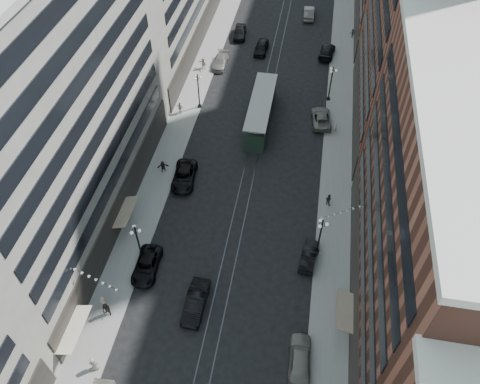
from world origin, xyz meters
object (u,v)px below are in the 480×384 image
Objects in this scene: car_9 at (240,32)px; pedestrian_5 at (163,166)px; lamppost_sw_mid at (198,90)px; car_14 at (309,13)px; car_5 at (196,302)px; car_7 at (184,176)px; car_4 at (300,358)px; streetcar at (261,112)px; car_2 at (147,266)px; pedestrian_1 at (94,364)px; pedestrian_8 at (335,127)px; lamppost_sw_far at (138,242)px; car_11 at (321,118)px; pedestrian_extra_1 at (103,302)px; pedestrian_6 at (180,108)px; pedestrian_extra_0 at (203,63)px; lamppost_se_mid at (331,83)px; car_10 at (309,256)px; lamppost_se_far at (320,236)px; pedestrian_7 at (328,199)px; car_8 at (220,62)px; car_13 at (261,47)px; car_12 at (327,51)px; pedestrian_9 at (353,33)px; pedestrian_2 at (107,310)px.

car_9 is 34.83m from pedestrian_5.
lamppost_sw_mid is 1.05× the size of car_14.
car_7 is at bearing 109.61° from car_5.
streetcar is at bearing -78.35° from car_4.
car_2 is 2.93× the size of pedestrian_1.
car_2 is (0.89, -28.14, -2.37)m from lamppost_sw_mid.
lamppost_sw_mid is 1.09× the size of car_4.
car_9 is 29.07m from pedestrian_8.
car_11 is (17.60, 26.63, -2.33)m from lamppost_sw_far.
streetcar is at bearing -132.12° from pedestrian_extra_1.
streetcar is at bearing -169.40° from pedestrian_6.
car_9 is 2.86× the size of pedestrian_extra_0.
car_10 is (-0.80, -28.98, -2.36)m from lamppost_se_mid.
lamppost_sw_far reaches higher than pedestrian_6.
car_9 is at bearing 87.23° from lamppost_sw_far.
lamppost_se_far is 1.00× the size of lamppost_se_mid.
pedestrian_6 reaches higher than pedestrian_7.
lamppost_sw_mid is 1.00× the size of lamppost_se_mid.
pedestrian_1 is 1.20× the size of pedestrian_extra_1.
car_8 is 22.61m from car_14.
lamppost_se_far is at bearing -156.69° from pedestrian_1.
pedestrian_5 reaches higher than pedestrian_extra_1.
car_7 reaches higher than car_10.
car_13 reaches higher than pedestrian_extra_1.
car_12 is (-0.80, 12.29, -2.30)m from lamppost_se_mid.
pedestrian_8 is (1.95, 21.50, 0.33)m from car_10.
lamppost_sw_far is 1.08× the size of car_9.
pedestrian_8 is (21.93, -0.62, 0.02)m from pedestrian_6.
car_14 is 10.09m from pedestrian_9.
car_13 is at bearing -67.99° from car_10.
car_5 is 49.95m from car_12.
lamppost_se_mid is 3.09× the size of pedestrian_1.
pedestrian_2 is at bearing -59.08° from pedestrian_extra_0.
pedestrian_6 is (-3.90, 12.90, 0.24)m from car_7.
lamppost_sw_mid is (0.00, 27.00, 0.00)m from lamppost_sw_far.
pedestrian_9 is (4.10, 6.48, 0.11)m from car_12.
lamppost_se_far reaches higher than car_13.
pedestrian_6 reaches higher than pedestrian_5.
lamppost_se_mid reaches higher than car_14.
car_9 is 2.80× the size of pedestrian_8.
car_14 reaches higher than car_10.
pedestrian_extra_0 is at bearing 28.41° from car_12.
car_11 is at bearing 94.77° from car_14.
car_4 is 2.83× the size of pedestrian_1.
pedestrian_7 is 1.08× the size of pedestrian_extra_1.
pedestrian_6 is at bearing 95.42° from lamppost_sw_far.
pedestrian_8 is (1.15, 20.52, -2.03)m from lamppost_se_far.
lamppost_se_mid is at bearing -49.28° from car_9.
streetcar reaches higher than pedestrian_extra_1.
pedestrian_8 is (12.83, -19.07, 0.22)m from car_13.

